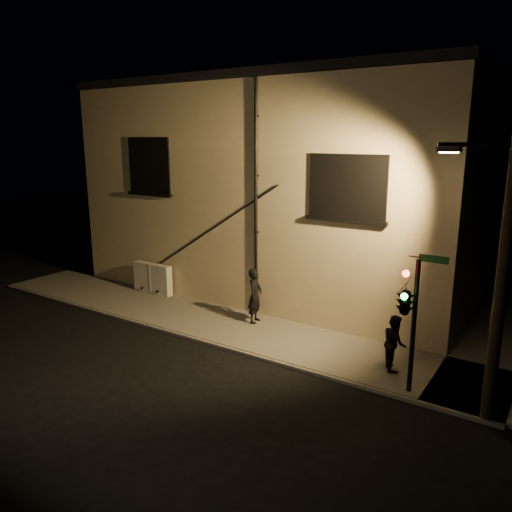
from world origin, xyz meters
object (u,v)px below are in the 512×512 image
Objects in this scene: utility_cabinet at (153,278)px; streetlamp_pole at (498,270)px; pedestrian_a at (255,296)px; traffic_signal at (406,300)px; pedestrian_b at (395,342)px.

streetlamp_pole is (13.30, -2.56, 2.90)m from utility_cabinet.
pedestrian_a is (5.47, -0.49, 0.34)m from utility_cabinet.
pedestrian_a is at bearing 160.86° from traffic_signal.
streetlamp_pole is at bearing -1.28° from traffic_signal.
utility_cabinet is at bearing 72.10° from pedestrian_a.
pedestrian_b is 3.90m from streetlamp_pole.
pedestrian_a is 6.36m from traffic_signal.
traffic_signal is (5.84, -2.03, 1.48)m from pedestrian_a.
utility_cabinet is at bearing 53.20° from pedestrian_b.
traffic_signal is 0.53× the size of streetlamp_pole.
pedestrian_b is at bearing -7.44° from utility_cabinet.
pedestrian_b is (10.77, -1.41, 0.17)m from utility_cabinet.
streetlamp_pole is at bearing -143.86° from pedestrian_b.
traffic_signal is (11.32, -2.51, 1.82)m from utility_cabinet.
pedestrian_a is 0.28× the size of streetlamp_pole.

